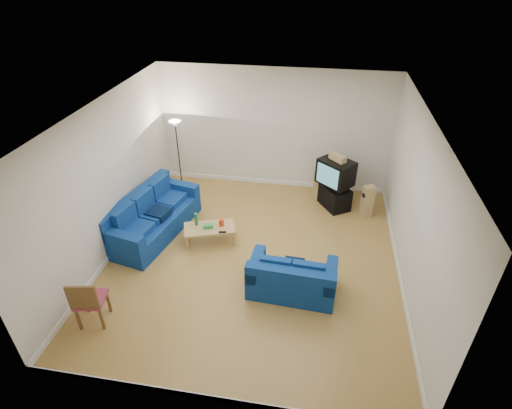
% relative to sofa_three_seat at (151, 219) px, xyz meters
% --- Properties ---
extents(room, '(6.01, 6.51, 3.21)m').
position_rel_sofa_three_seat_xyz_m(room, '(2.46, -0.54, 1.19)').
color(room, brown).
rests_on(room, ground).
extents(sofa_three_seat, '(1.58, 2.65, 0.96)m').
position_rel_sofa_three_seat_xyz_m(sofa_three_seat, '(0.00, 0.00, 0.00)').
color(sofa_three_seat, navy).
rests_on(sofa_three_seat, ground).
extents(sofa_loveseat, '(1.68, 1.00, 0.81)m').
position_rel_sofa_three_seat_xyz_m(sofa_loveseat, '(3.35, -1.41, -0.05)').
color(sofa_loveseat, navy).
rests_on(sofa_loveseat, ground).
extents(coffee_table, '(1.23, 0.87, 0.40)m').
position_rel_sofa_three_seat_xyz_m(coffee_table, '(1.42, -0.15, -0.01)').
color(coffee_table, tan).
rests_on(coffee_table, ground).
extents(bottle, '(0.10, 0.10, 0.30)m').
position_rel_sofa_three_seat_xyz_m(bottle, '(1.12, -0.11, 0.20)').
color(bottle, '#197233').
rests_on(bottle, coffee_table).
extents(tissue_box, '(0.24, 0.18, 0.09)m').
position_rel_sofa_three_seat_xyz_m(tissue_box, '(1.40, -0.18, 0.09)').
color(tissue_box, green).
rests_on(tissue_box, coffee_table).
extents(red_canister, '(0.15, 0.15, 0.15)m').
position_rel_sofa_three_seat_xyz_m(red_canister, '(1.67, -0.04, 0.12)').
color(red_canister, red).
rests_on(red_canister, coffee_table).
extents(remote, '(0.17, 0.08, 0.02)m').
position_rel_sofa_three_seat_xyz_m(remote, '(1.75, -0.29, 0.06)').
color(remote, black).
rests_on(remote, coffee_table).
extents(tv_stand, '(0.94, 1.06, 0.57)m').
position_rel_sofa_three_seat_xyz_m(tv_stand, '(4.10, 1.87, -0.07)').
color(tv_stand, black).
rests_on(tv_stand, ground).
extents(av_receiver, '(0.50, 0.48, 0.09)m').
position_rel_sofa_three_seat_xyz_m(av_receiver, '(4.05, 1.90, 0.26)').
color(av_receiver, black).
rests_on(av_receiver, tv_stand).
extents(television, '(1.00, 0.97, 0.62)m').
position_rel_sofa_three_seat_xyz_m(television, '(4.10, 1.81, 0.62)').
color(television, black).
rests_on(television, av_receiver).
extents(centre_speaker, '(0.44, 0.45, 0.16)m').
position_rel_sofa_three_seat_xyz_m(centre_speaker, '(4.10, 1.83, 1.01)').
color(centre_speaker, tan).
rests_on(centre_speaker, television).
extents(speaker_left, '(0.22, 0.28, 0.85)m').
position_rel_sofa_three_seat_xyz_m(speaker_left, '(3.70, 2.12, 0.07)').
color(speaker_left, tan).
rests_on(speaker_left, ground).
extents(speaker_right, '(0.31, 0.29, 0.85)m').
position_rel_sofa_three_seat_xyz_m(speaker_right, '(4.91, 1.46, 0.07)').
color(speaker_right, tan).
rests_on(speaker_right, ground).
extents(floor_lamp, '(0.33, 0.33, 1.91)m').
position_rel_sofa_three_seat_xyz_m(floor_lamp, '(0.01, 2.11, 1.22)').
color(floor_lamp, black).
rests_on(floor_lamp, ground).
extents(dining_chair, '(0.57, 0.57, 1.01)m').
position_rel_sofa_three_seat_xyz_m(dining_chair, '(0.02, -2.73, 0.21)').
color(dining_chair, brown).
rests_on(dining_chair, ground).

